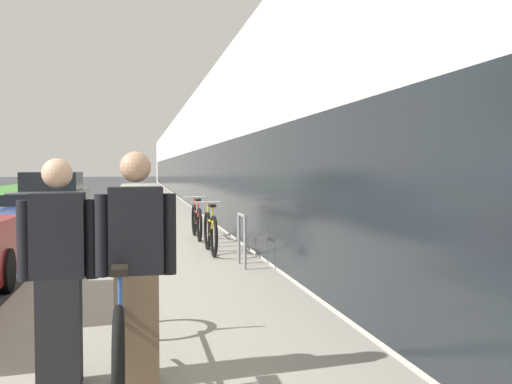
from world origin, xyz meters
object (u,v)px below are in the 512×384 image
tandem_bicycle (123,320)px  bike_rack_hoop (242,235)px  person_bystander (59,272)px  vintage_roadster_curbside (16,224)px  person_rider (136,268)px  cruiser_bike_middle (197,221)px  parked_sedan_far (53,200)px  cruiser_bike_nearest (210,232)px

tandem_bicycle → bike_rack_hoop: size_ratio=3.15×
person_bystander → vintage_roadster_curbside: person_bystander is taller
tandem_bicycle → person_bystander: bearing=-149.7°
bike_rack_hoop → person_rider: bearing=-109.1°
cruiser_bike_middle → person_rider: bearing=-98.6°
person_rider → cruiser_bike_middle: person_rider is taller
person_rider → vintage_roadster_curbside: (-2.57, 8.86, -0.49)m
person_rider → bike_rack_hoop: size_ratio=2.00×
bike_rack_hoop → parked_sedan_far: bearing=113.8°
cruiser_bike_nearest → vintage_roadster_curbside: 4.69m
person_bystander → cruiser_bike_middle: (1.84, 8.40, -0.44)m
tandem_bicycle → cruiser_bike_nearest: 6.07m
person_bystander → parked_sedan_far: bearing=98.1°
vintage_roadster_curbside → parked_sedan_far: (0.03, 5.31, 0.24)m
tandem_bicycle → bike_rack_hoop: bearing=68.4°
cruiser_bike_nearest → tandem_bicycle: bearing=-103.6°
tandem_bicycle → vintage_roadster_curbside: size_ratio=0.69×
bike_rack_hoop → cruiser_bike_middle: (-0.34, 3.77, -0.13)m
person_rider → cruiser_bike_middle: bearing=81.4°
cruiser_bike_middle → vintage_roadster_curbside: bearing=174.4°
bike_rack_hoop → vintage_roadster_curbside: size_ratio=0.22×
bike_rack_hoop → vintage_roadster_curbside: bearing=135.4°
tandem_bicycle → parked_sedan_far: size_ratio=0.61×
person_bystander → parked_sedan_far: size_ratio=0.38×
cruiser_bike_nearest → person_bystander: bearing=-106.8°
person_rider → cruiser_bike_nearest: 6.39m
person_rider → vintage_roadster_curbside: person_rider is taller
cruiser_bike_middle → vintage_roadster_curbside: size_ratio=0.48×
parked_sedan_far → cruiser_bike_nearest: bearing=-64.0°
cruiser_bike_nearest → cruiser_bike_middle: cruiser_bike_nearest is taller
person_rider → person_bystander: (-0.55, 0.08, -0.03)m
person_bystander → parked_sedan_far: (-2.00, 14.09, -0.23)m
person_bystander → vintage_roadster_curbside: 9.03m
bike_rack_hoop → cruiser_bike_middle: cruiser_bike_middle is taller
bike_rack_hoop → cruiser_bike_nearest: bearing=101.6°
cruiser_bike_middle → parked_sedan_far: parked_sedan_far is taller
cruiser_bike_nearest → parked_sedan_far: bearing=116.0°
person_rider → cruiser_bike_nearest: size_ratio=1.00×
vintage_roadster_curbside → parked_sedan_far: parked_sedan_far is taller
person_bystander → bike_rack_hoop: size_ratio=1.94×
tandem_bicycle → vintage_roadster_curbside: vintage_roadster_curbside is taller
cruiser_bike_nearest → parked_sedan_far: parked_sedan_far is taller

